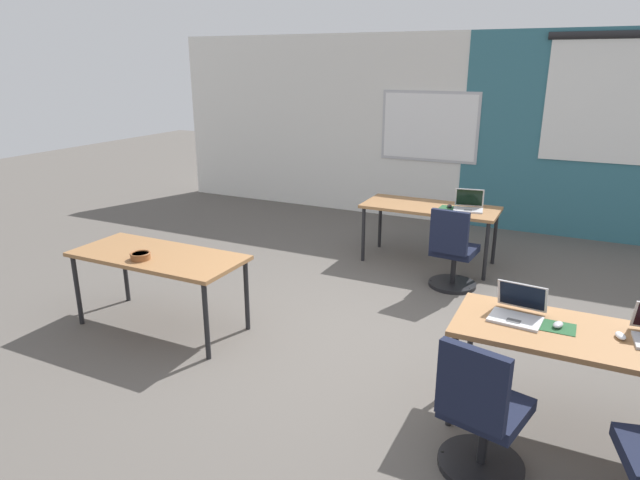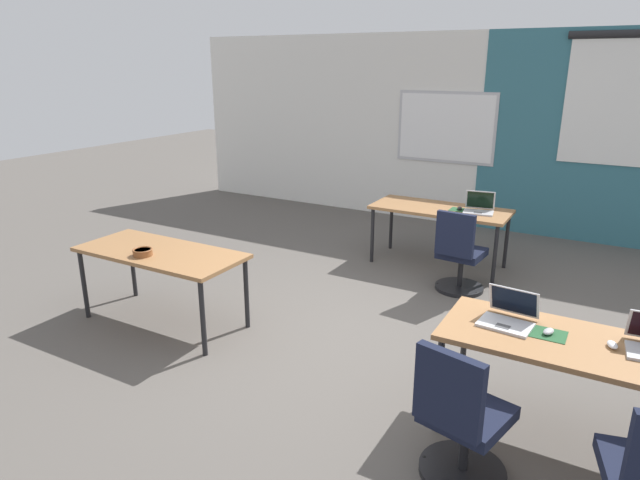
{
  "view_description": "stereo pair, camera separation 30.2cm",
  "coord_description": "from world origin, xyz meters",
  "px_view_note": "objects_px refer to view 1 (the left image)",
  "views": [
    {
      "loc": [
        1.62,
        -4.17,
        2.37
      ],
      "look_at": [
        -0.47,
        0.12,
        0.83
      ],
      "focal_mm": 30.93,
      "sensor_mm": 36.0,
      "label": 1
    },
    {
      "loc": [
        1.89,
        -4.03,
        2.37
      ],
      "look_at": [
        -0.47,
        0.12,
        0.83
      ],
      "focal_mm": 30.93,
      "sensor_mm": 36.0,
      "label": 2
    }
  ],
  "objects_px": {
    "desk_near_right": "(582,342)",
    "mouse_near_right_inner": "(558,325)",
    "desk_near_left": "(158,260)",
    "mouse_near_right_end": "(620,336)",
    "mouse_far_right": "(450,206)",
    "chair_near_right_inner": "(481,420)",
    "laptop_far_right": "(469,205)",
    "chair_far_right": "(452,256)",
    "snack_bowl": "(140,256)",
    "laptop_near_right_inner": "(518,311)",
    "desk_far_center": "(430,211)"
  },
  "relations": [
    {
      "from": "mouse_far_right",
      "to": "mouse_near_right_inner",
      "type": "xyz_separation_m",
      "value": [
        1.37,
        -2.79,
        0.0
      ]
    },
    {
      "from": "mouse_near_right_end",
      "to": "snack_bowl",
      "type": "distance_m",
      "value": 3.75
    },
    {
      "from": "laptop_far_right",
      "to": "mouse_far_right",
      "type": "distance_m",
      "value": 0.22
    },
    {
      "from": "desk_near_right",
      "to": "laptop_far_right",
      "type": "distance_m",
      "value": 3.11
    },
    {
      "from": "chair_far_right",
      "to": "snack_bowl",
      "type": "xyz_separation_m",
      "value": [
        -2.24,
        -2.27,
        0.38
      ]
    },
    {
      "from": "chair_near_right_inner",
      "to": "mouse_near_right_end",
      "type": "height_order",
      "value": "chair_near_right_inner"
    },
    {
      "from": "desk_near_left",
      "to": "laptop_far_right",
      "type": "xyz_separation_m",
      "value": [
        2.2,
        2.82,
        0.11
      ]
    },
    {
      "from": "desk_far_center",
      "to": "chair_far_right",
      "type": "xyz_separation_m",
      "value": [
        0.45,
        -0.7,
        -0.28
      ]
    },
    {
      "from": "desk_near_left",
      "to": "laptop_near_right_inner",
      "type": "distance_m",
      "value": 3.09
    },
    {
      "from": "desk_near_left",
      "to": "desk_near_right",
      "type": "bearing_deg",
      "value": 0.0
    },
    {
      "from": "snack_bowl",
      "to": "desk_far_center",
      "type": "bearing_deg",
      "value": 59.02
    },
    {
      "from": "laptop_far_right",
      "to": "chair_near_right_inner",
      "type": "relative_size",
      "value": 0.4
    },
    {
      "from": "chair_far_right",
      "to": "mouse_near_right_end",
      "type": "relative_size",
      "value": 8.18
    },
    {
      "from": "mouse_far_right",
      "to": "mouse_near_right_inner",
      "type": "bearing_deg",
      "value": -63.81
    },
    {
      "from": "mouse_far_right",
      "to": "mouse_near_right_inner",
      "type": "height_order",
      "value": "same"
    },
    {
      "from": "desk_near_left",
      "to": "desk_far_center",
      "type": "height_order",
      "value": "same"
    },
    {
      "from": "mouse_far_right",
      "to": "chair_far_right",
      "type": "distance_m",
      "value": 0.83
    },
    {
      "from": "desk_near_left",
      "to": "chair_near_right_inner",
      "type": "bearing_deg",
      "value": -13.0
    },
    {
      "from": "desk_near_left",
      "to": "mouse_far_right",
      "type": "height_order",
      "value": "mouse_far_right"
    },
    {
      "from": "desk_far_center",
      "to": "mouse_near_right_inner",
      "type": "distance_m",
      "value": 3.2
    },
    {
      "from": "mouse_near_right_inner",
      "to": "mouse_far_right",
      "type": "bearing_deg",
      "value": 116.19
    },
    {
      "from": "desk_near_right",
      "to": "mouse_near_right_inner",
      "type": "height_order",
      "value": "mouse_near_right_inner"
    },
    {
      "from": "desk_far_center",
      "to": "desk_near_left",
      "type": "bearing_deg",
      "value": -122.01
    },
    {
      "from": "laptop_far_right",
      "to": "mouse_near_right_end",
      "type": "distance_m",
      "value": 3.17
    },
    {
      "from": "desk_near_left",
      "to": "mouse_far_right",
      "type": "relative_size",
      "value": 14.27
    },
    {
      "from": "desk_near_right",
      "to": "laptop_near_right_inner",
      "type": "height_order",
      "value": "laptop_near_right_inner"
    },
    {
      "from": "mouse_near_right_end",
      "to": "snack_bowl",
      "type": "height_order",
      "value": "snack_bowl"
    },
    {
      "from": "desk_near_left",
      "to": "mouse_near_right_end",
      "type": "bearing_deg",
      "value": 0.59
    },
    {
      "from": "mouse_near_right_inner",
      "to": "snack_bowl",
      "type": "bearing_deg",
      "value": -176.68
    },
    {
      "from": "desk_near_right",
      "to": "snack_bowl",
      "type": "relative_size",
      "value": 9.01
    },
    {
      "from": "desk_near_left",
      "to": "laptop_far_right",
      "type": "distance_m",
      "value": 3.58
    },
    {
      "from": "mouse_far_right",
      "to": "mouse_near_right_end",
      "type": "bearing_deg",
      "value": -58.0
    },
    {
      "from": "laptop_far_right",
      "to": "mouse_near_right_end",
      "type": "bearing_deg",
      "value": -70.51
    },
    {
      "from": "desk_far_center",
      "to": "snack_bowl",
      "type": "relative_size",
      "value": 9.01
    },
    {
      "from": "snack_bowl",
      "to": "mouse_near_right_end",
      "type": "bearing_deg",
      "value": 3.22
    },
    {
      "from": "laptop_far_right",
      "to": "chair_far_right",
      "type": "relative_size",
      "value": 0.4
    },
    {
      "from": "mouse_far_right",
      "to": "mouse_near_right_end",
      "type": "relative_size",
      "value": 1.0
    },
    {
      "from": "laptop_near_right_inner",
      "to": "snack_bowl",
      "type": "xyz_separation_m",
      "value": [
        -3.12,
        -0.24,
        -0.01
      ]
    },
    {
      "from": "desk_near_left",
      "to": "chair_near_right_inner",
      "type": "distance_m",
      "value": 3.11
    },
    {
      "from": "chair_far_right",
      "to": "laptop_near_right_inner",
      "type": "distance_m",
      "value": 2.26
    },
    {
      "from": "desk_far_center",
      "to": "chair_near_right_inner",
      "type": "bearing_deg",
      "value": -70.05
    },
    {
      "from": "mouse_near_right_end",
      "to": "snack_bowl",
      "type": "xyz_separation_m",
      "value": [
        -3.74,
        -0.21,
        0.02
      ]
    },
    {
      "from": "desk_far_center",
      "to": "laptop_far_right",
      "type": "height_order",
      "value": "laptop_far_right"
    },
    {
      "from": "laptop_far_right",
      "to": "mouse_near_right_end",
      "type": "xyz_separation_m",
      "value": [
        1.51,
        -2.79,
        -0.03
      ]
    },
    {
      "from": "desk_far_center",
      "to": "mouse_near_right_end",
      "type": "bearing_deg",
      "value": -54.64
    },
    {
      "from": "mouse_near_right_inner",
      "to": "chair_near_right_inner",
      "type": "height_order",
      "value": "chair_near_right_inner"
    },
    {
      "from": "laptop_near_right_inner",
      "to": "snack_bowl",
      "type": "height_order",
      "value": "laptop_near_right_inner"
    },
    {
      "from": "mouse_near_right_inner",
      "to": "mouse_near_right_end",
      "type": "relative_size",
      "value": 0.99
    },
    {
      "from": "desk_near_left",
      "to": "snack_bowl",
      "type": "distance_m",
      "value": 0.2
    },
    {
      "from": "chair_far_right",
      "to": "mouse_near_right_end",
      "type": "bearing_deg",
      "value": 131.12
    }
  ]
}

